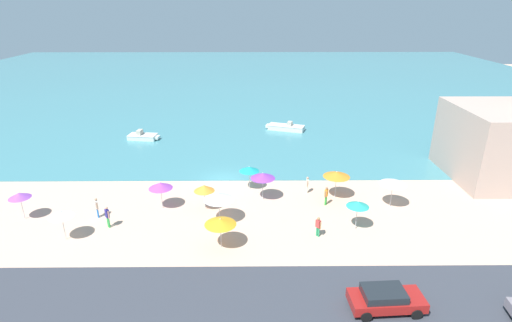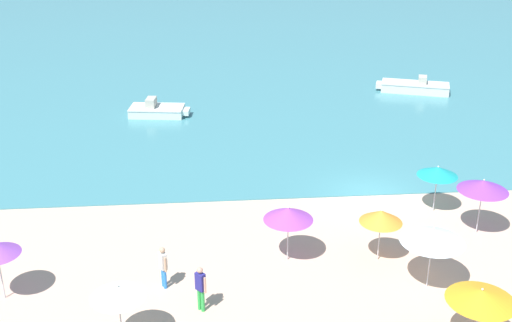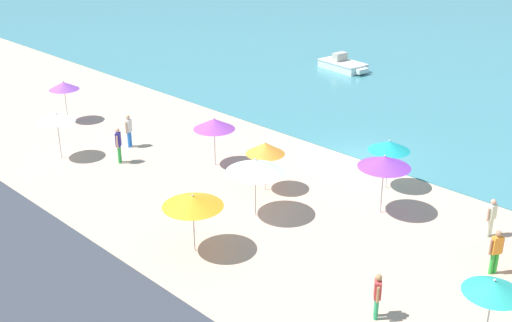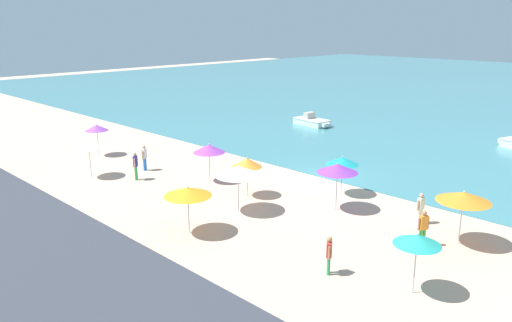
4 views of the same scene
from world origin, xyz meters
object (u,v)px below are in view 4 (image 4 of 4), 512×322
Objects in this scene: beach_umbrella_0 at (188,192)px; bather_0 at (144,156)px; beach_umbrella_8 at (97,128)px; beach_umbrella_9 at (209,148)px; beach_umbrella_3 at (247,163)px; bather_2 at (423,226)px; beach_umbrella_5 at (417,240)px; beach_umbrella_7 at (338,168)px; skiff_offshore at (312,121)px; beach_umbrella_1 at (342,161)px; beach_umbrella_2 at (238,171)px; bather_1 at (421,207)px; bather_3 at (329,253)px; beach_umbrella_10 at (464,197)px; bather_4 at (136,164)px; beach_umbrella_4 at (89,145)px.

bather_0 is at bearing 157.14° from beach_umbrella_0.
beach_umbrella_9 is at bearing 9.20° from beach_umbrella_8.
beach_umbrella_3 reaches higher than bather_2.
beach_umbrella_7 reaches higher than beach_umbrella_5.
bather_2 is 0.42× the size of skiff_offshore.
beach_umbrella_1 is 2.54m from beach_umbrella_7.
beach_umbrella_3 is (-1.42, 2.05, -0.24)m from beach_umbrella_2.
bather_0 is 1.09× the size of bather_1.
beach_umbrella_0 is at bearing -169.05° from bather_3.
beach_umbrella_2 is at bearing -132.58° from beach_umbrella_7.
beach_umbrella_0 is 0.96× the size of beach_umbrella_9.
beach_umbrella_9 is (-7.52, -3.75, 0.09)m from beach_umbrella_1.
beach_umbrella_0 is 1.47× the size of bather_1.
bather_0 is (-20.97, 1.99, -1.18)m from beach_umbrella_5.
beach_umbrella_2 is 1.10× the size of beach_umbrella_3.
beach_umbrella_8 is 1.42× the size of bather_2.
beach_umbrella_3 is 0.57× the size of skiff_offshore.
beach_umbrella_10 is at bearing 7.90° from beach_umbrella_8.
bather_4 reaches higher than bather_3.
beach_umbrella_4 is 1.49× the size of bather_3.
bather_4 is (-12.34, -4.70, -1.31)m from beach_umbrella_7.
beach_umbrella_8 is 0.59× the size of skiff_offshore.
beach_umbrella_2 is 2.51m from beach_umbrella_3.
beach_umbrella_9 is 13.32m from bather_1.
beach_umbrella_2 is at bearing 173.66° from beach_umbrella_5.
beach_umbrella_7 is at bearing 47.42° from beach_umbrella_2.
bather_4 is (7.40, -1.39, -1.12)m from beach_umbrella_8.
bather_1 is at bearing 88.89° from bather_3.
beach_umbrella_7 is (3.21, 7.55, 0.23)m from beach_umbrella_0.
beach_umbrella_4 reaches higher than bather_4.
beach_umbrella_3 is 8.91m from bather_0.
beach_umbrella_7 is at bearing 9.53° from beach_umbrella_8.
bather_4 reaches higher than bather_0.
bather_4 is (-17.87, -3.63, 0.06)m from bather_2.
bather_3 is (7.64, -2.25, -1.36)m from beach_umbrella_2.
beach_umbrella_1 is 1.45× the size of bather_1.
bather_1 is (17.96, 4.44, -0.08)m from bather_0.
bather_1 is 1.00× the size of bather_3.
beach_umbrella_1 is at bearing 31.89° from bather_4.
beach_umbrella_10 is at bearing -37.56° from skiff_offshore.
beach_umbrella_0 is 10.70m from beach_umbrella_5.
bather_3 reaches higher than bather_1.
beach_umbrella_4 is at bearing -146.85° from bather_4.
beach_umbrella_5 reaches higher than beach_umbrella_4.
beach_umbrella_9 reaches higher than beach_umbrella_8.
beach_umbrella_9 is at bearing 41.42° from bather_4.
beach_umbrella_5 is (10.79, -1.20, -0.10)m from beach_umbrella_2.
bather_2 is at bearing 5.06° from beach_umbrella_8.
beach_umbrella_3 is 7.93m from bather_4.
beach_umbrella_2 reaches higher than beach_umbrella_5.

